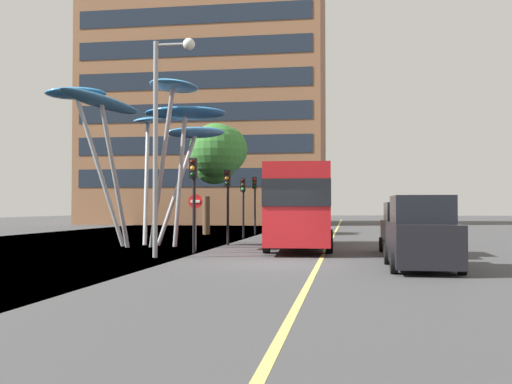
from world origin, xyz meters
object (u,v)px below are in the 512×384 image
(traffic_light_island_mid, at_px, (243,195))
(traffic_light_kerb_near, at_px, (193,185))
(car_parked_near, at_px, (421,235))
(car_parked_mid, at_px, (408,230))
(leaf_sculpture, at_px, (152,119))
(street_lamp, at_px, (164,119))
(no_entry_sign, at_px, (195,213))
(red_bus, at_px, (299,202))
(traffic_light_kerb_far, at_px, (227,191))
(traffic_light_opposite, at_px, (255,193))

(traffic_light_island_mid, bearing_deg, traffic_light_kerb_near, -89.78)
(car_parked_near, xyz_separation_m, car_parked_mid, (0.13, 5.55, -0.06))
(leaf_sculpture, xyz_separation_m, traffic_light_kerb_near, (3.07, -3.99, -3.29))
(street_lamp, xyz_separation_m, no_entry_sign, (0.32, 3.40, -3.47))
(red_bus, relative_size, no_entry_sign, 4.31)
(leaf_sculpture, height_order, traffic_light_kerb_near, leaf_sculpture)
(red_bus, xyz_separation_m, no_entry_sign, (-4.18, -2.14, -0.45))
(traffic_light_kerb_far, bearing_deg, car_parked_near, -51.95)
(leaf_sculpture, relative_size, traffic_light_kerb_far, 2.60)
(leaf_sculpture, relative_size, traffic_light_kerb_near, 2.50)
(no_entry_sign, bearing_deg, traffic_light_island_mid, 88.86)
(car_parked_near, bearing_deg, traffic_light_kerb_near, 149.10)
(traffic_light_island_mid, relative_size, no_entry_sign, 1.49)
(street_lamp, distance_m, no_entry_sign, 4.87)
(traffic_light_kerb_near, distance_m, traffic_light_opposite, 17.17)
(traffic_light_kerb_far, bearing_deg, car_parked_mid, -29.48)
(traffic_light_kerb_far, distance_m, car_parked_near, 12.90)
(traffic_light_kerb_far, bearing_deg, leaf_sculpture, -161.17)
(red_bus, distance_m, traffic_light_kerb_far, 4.01)
(traffic_light_kerb_far, relative_size, car_parked_near, 0.80)
(car_parked_mid, distance_m, street_lamp, 10.20)
(red_bus, height_order, car_parked_near, red_bus)
(red_bus, bearing_deg, no_entry_sign, -152.87)
(car_parked_mid, relative_size, no_entry_sign, 1.92)
(traffic_light_kerb_near, distance_m, no_entry_sign, 1.76)
(red_bus, distance_m, street_lamp, 7.76)
(car_parked_near, relative_size, street_lamp, 0.57)
(red_bus, bearing_deg, street_lamp, -129.06)
(red_bus, height_order, leaf_sculpture, leaf_sculpture)
(red_bus, relative_size, car_parked_near, 2.26)
(traffic_light_island_mid, xyz_separation_m, car_parked_mid, (8.41, -11.18, -1.63))
(traffic_light_opposite, xyz_separation_m, car_parked_near, (8.41, -22.09, -1.80))
(leaf_sculpture, distance_m, traffic_light_island_mid, 9.06)
(traffic_light_kerb_near, distance_m, traffic_light_kerb_far, 5.16)
(leaf_sculpture, distance_m, street_lamp, 6.63)
(traffic_light_kerb_far, xyz_separation_m, no_entry_sign, (-0.60, -3.83, -1.04))
(leaf_sculpture, bearing_deg, car_parked_near, -38.25)
(leaf_sculpture, bearing_deg, traffic_light_opposite, 77.60)
(red_bus, xyz_separation_m, traffic_light_kerb_far, (-3.58, 1.69, 0.58))
(traffic_light_opposite, bearing_deg, traffic_light_kerb_near, -89.42)
(traffic_light_island_mid, bearing_deg, car_parked_mid, -53.04)
(leaf_sculpture, bearing_deg, traffic_light_kerb_far, 18.83)
(red_bus, distance_m, car_parked_near, 9.49)
(traffic_light_island_mid, bearing_deg, leaf_sculpture, -111.17)
(traffic_light_kerb_near, height_order, car_parked_near, traffic_light_kerb_near)
(traffic_light_opposite, bearing_deg, street_lamp, -91.18)
(traffic_light_opposite, xyz_separation_m, car_parked_mid, (8.54, -16.55, -1.86))
(red_bus, bearing_deg, leaf_sculpture, 175.73)
(traffic_light_island_mid, relative_size, car_parked_near, 0.78)
(car_parked_near, height_order, no_entry_sign, no_entry_sign)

